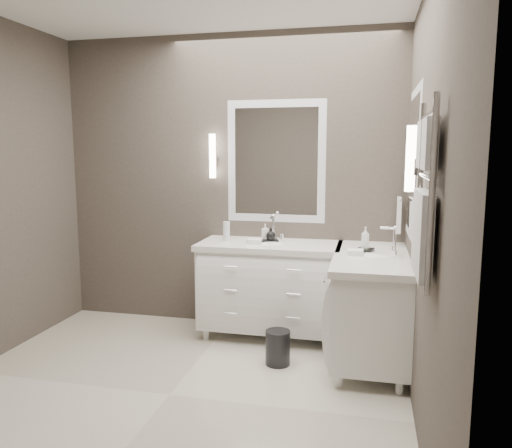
% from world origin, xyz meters
% --- Properties ---
extents(floor, '(3.20, 3.00, 0.01)m').
position_xyz_m(floor, '(0.00, 0.00, -0.01)').
color(floor, beige).
rests_on(floor, ground).
extents(wall_back, '(3.20, 0.01, 2.70)m').
position_xyz_m(wall_back, '(0.00, 1.50, 1.35)').
color(wall_back, '#423B35').
rests_on(wall_back, floor).
extents(wall_right, '(0.01, 3.00, 2.70)m').
position_xyz_m(wall_right, '(1.60, 0.00, 1.35)').
color(wall_right, '#423B35').
rests_on(wall_right, floor).
extents(vanity_back, '(1.24, 0.59, 0.97)m').
position_xyz_m(vanity_back, '(0.45, 1.23, 0.49)').
color(vanity_back, white).
rests_on(vanity_back, floor).
extents(vanity_right, '(0.59, 1.24, 0.97)m').
position_xyz_m(vanity_right, '(1.33, 0.90, 0.49)').
color(vanity_right, white).
rests_on(vanity_right, floor).
extents(mirror_back, '(0.90, 0.02, 1.10)m').
position_xyz_m(mirror_back, '(0.45, 1.49, 1.55)').
color(mirror_back, white).
rests_on(mirror_back, wall_back).
extents(mirror_right, '(0.02, 0.90, 1.10)m').
position_xyz_m(mirror_right, '(1.59, 0.80, 1.55)').
color(mirror_right, white).
rests_on(mirror_right, wall_right).
extents(sconce_back, '(0.06, 0.06, 0.40)m').
position_xyz_m(sconce_back, '(-0.13, 1.43, 1.59)').
color(sconce_back, white).
rests_on(sconce_back, wall_back).
extents(sconce_right, '(0.06, 0.06, 0.40)m').
position_xyz_m(sconce_right, '(1.53, 0.22, 1.59)').
color(sconce_right, white).
rests_on(sconce_right, wall_right).
extents(towel_bar_corner, '(0.03, 0.22, 0.30)m').
position_xyz_m(towel_bar_corner, '(1.54, 1.36, 1.12)').
color(towel_bar_corner, white).
rests_on(towel_bar_corner, wall_right).
extents(towel_ladder, '(0.06, 0.58, 0.90)m').
position_xyz_m(towel_ladder, '(1.55, -0.40, 1.39)').
color(towel_ladder, white).
rests_on(towel_ladder, wall_right).
extents(waste_bin, '(0.20, 0.20, 0.27)m').
position_xyz_m(waste_bin, '(0.63, 0.65, 0.13)').
color(waste_bin, black).
rests_on(waste_bin, floor).
extents(amenity_tray_back, '(0.20, 0.17, 0.03)m').
position_xyz_m(amenity_tray_back, '(0.43, 1.25, 0.86)').
color(amenity_tray_back, black).
rests_on(amenity_tray_back, vanity_back).
extents(amenity_tray_right, '(0.15, 0.19, 0.03)m').
position_xyz_m(amenity_tray_right, '(1.26, 1.00, 0.86)').
color(amenity_tray_right, black).
rests_on(amenity_tray_right, vanity_right).
extents(water_bottle, '(0.07, 0.07, 0.18)m').
position_xyz_m(water_bottle, '(0.06, 1.22, 0.94)').
color(water_bottle, silver).
rests_on(water_bottle, vanity_back).
extents(soap_bottle_a, '(0.07, 0.07, 0.13)m').
position_xyz_m(soap_bottle_a, '(0.40, 1.27, 0.94)').
color(soap_bottle_a, white).
rests_on(soap_bottle_a, amenity_tray_back).
extents(soap_bottle_b, '(0.10, 0.10, 0.11)m').
position_xyz_m(soap_bottle_b, '(0.46, 1.22, 0.93)').
color(soap_bottle_b, black).
rests_on(soap_bottle_b, amenity_tray_back).
extents(soap_bottle_c, '(0.07, 0.07, 0.18)m').
position_xyz_m(soap_bottle_c, '(1.26, 1.00, 0.96)').
color(soap_bottle_c, white).
rests_on(soap_bottle_c, amenity_tray_right).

